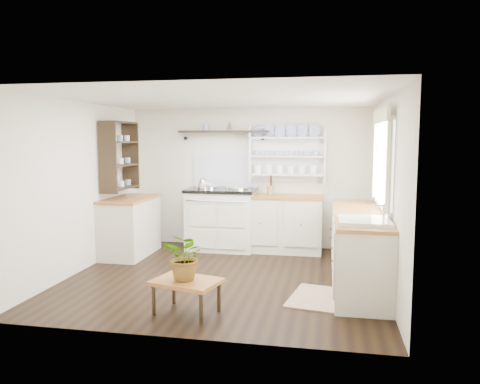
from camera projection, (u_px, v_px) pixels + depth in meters
The scene contains 19 objects.
floor at pixel (224, 277), 6.11m from camera, with size 4.00×3.80×0.01m, color black.
wall_back at pixel (249, 178), 7.83m from camera, with size 4.00×0.02×2.30m, color silver.
wall_right at pixel (387, 193), 5.61m from camera, with size 0.02×3.80×2.30m, color silver.
wall_left at pixel (80, 187), 6.34m from camera, with size 0.02×3.80×2.30m, color silver.
ceiling at pixel (224, 99), 5.84m from camera, with size 4.00×3.80×0.01m, color white.
window at pixel (382, 158), 5.71m from camera, with size 0.08×1.55×1.22m.
aga_cooker at pixel (222, 218), 7.65m from camera, with size 1.12×0.77×1.03m.
back_cabinets at pixel (282, 223), 7.50m from camera, with size 1.27×0.63×0.90m.
right_cabinets at pixel (359, 247), 5.84m from camera, with size 0.62×2.43×0.90m.
belfast_sink at pixel (364, 232), 5.07m from camera, with size 0.55×0.60×0.45m.
left_cabinets at pixel (130, 226), 7.25m from camera, with size 0.62×1.13×0.90m.
plate_rack at pixel (288, 154), 7.63m from camera, with size 1.20×0.22×0.90m.
high_shelf at pixel (224, 132), 7.70m from camera, with size 1.50×0.29×0.16m.
left_shelving at pixel (120, 155), 7.15m from camera, with size 0.28×0.80×1.05m, color black.
kettle at pixel (203, 186), 7.53m from camera, with size 0.19×0.19×0.23m, color silver, non-canonical shape.
utensil_crock at pixel (270, 190), 7.56m from camera, with size 0.11×0.11×0.13m, color #A3773B.
center_table at pixel (186, 284), 4.81m from camera, with size 0.76×0.62×0.36m.
potted_plant at pixel (186, 257), 4.78m from camera, with size 0.44×0.38×0.49m, color #3F7233.
floor_rug at pixel (316, 297), 5.31m from camera, with size 0.55×0.85×0.02m, color #9E7A5C.
Camera 1 is at (1.31, -5.80, 1.80)m, focal length 35.00 mm.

